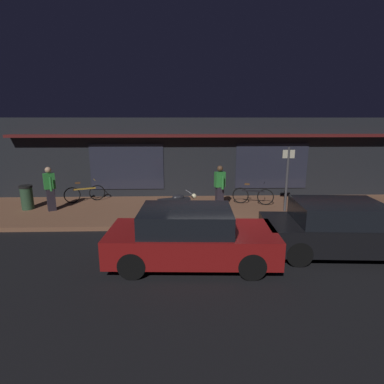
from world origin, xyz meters
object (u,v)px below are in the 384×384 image
bicycle_extra (253,196)px  parked_car_far (340,228)px  person_bystander (220,186)px  sign_post (287,175)px  trash_bin (27,197)px  bicycle_parked (85,193)px  motorcycle (175,206)px  parked_car_near (190,237)px  person_photographer (50,188)px

bicycle_extra → parked_car_far: bearing=-73.2°
person_bystander → sign_post: sign_post is taller
bicycle_extra → parked_car_far: size_ratio=0.38×
trash_bin → person_bystander: bearing=-0.7°
bicycle_parked → trash_bin: trash_bin is taller
bicycle_extra → person_bystander: person_bystander is taller
motorcycle → parked_car_near: parked_car_near is taller
person_bystander → parked_car_near: person_bystander is taller
motorcycle → sign_post: 4.31m
person_photographer → person_bystander: bearing=1.2°
motorcycle → person_bystander: person_bystander is taller
person_photographer → parked_car_far: bearing=-22.4°
trash_bin → parked_car_near: 7.60m
person_photographer → parked_car_far: (9.15, -3.76, -0.32)m
parked_car_near → person_bystander: bearing=74.1°
bicycle_extra → person_bystander: size_ratio=0.96×
bicycle_parked → person_photographer: bearing=-123.6°
trash_bin → person_photographer: bearing=-12.8°
motorcycle → person_photographer: 4.87m
parked_car_near → person_photographer: bearing=140.6°
person_bystander → trash_bin: size_ratio=1.80×
person_photographer → sign_post: sign_post is taller
trash_bin → parked_car_near: bearing=-35.9°
person_photographer → person_bystander: (6.38, 0.14, 0.00)m
person_bystander → parked_car_near: bearing=-105.9°
bicycle_extra → trash_bin: bearing=-177.1°
bicycle_parked → sign_post: bearing=-11.4°
person_bystander → parked_car_near: (-1.24, -4.37, -0.32)m
person_photographer → motorcycle: bearing=-14.7°
person_bystander → parked_car_far: bearing=-54.7°
bicycle_extra → person_photographer: person_photographer is taller
bicycle_parked → bicycle_extra: same height
bicycle_parked → parked_car_far: bearing=-31.3°
motorcycle → person_bystander: 2.21m
motorcycle → bicycle_parked: bearing=146.7°
motorcycle → person_photographer: bearing=165.3°
person_photographer → trash_bin: person_photographer is taller
parked_car_far → person_bystander: bearing=125.3°
person_bystander → sign_post: (2.43, -0.46, 0.48)m
sign_post → person_photographer: bearing=177.9°
person_bystander → person_photographer: bearing=-178.8°
motorcycle → parked_car_near: 3.03m
bicycle_extra → motorcycle: bearing=-148.5°
person_photographer → sign_post: size_ratio=0.70×
bicycle_parked → person_bystander: person_bystander is taller
person_bystander → bicycle_extra: bearing=20.7°
person_bystander → parked_car_far: person_bystander is taller
person_bystander → bicycle_parked: bearing=168.2°
motorcycle → bicycle_parked: 4.60m
person_bystander → sign_post: 2.52m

